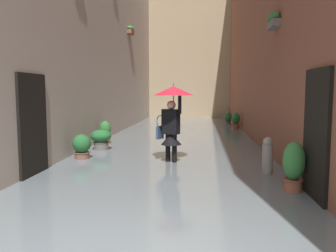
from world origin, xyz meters
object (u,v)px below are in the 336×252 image
at_px(potted_plant_mid_right, 105,133).
at_px(mooring_bollard, 267,158).
at_px(potted_plant_near_right, 82,147).
at_px(person_wading, 172,109).
at_px(potted_plant_near_left, 228,119).
at_px(potted_plant_mid_left, 236,122).
at_px(potted_plant_far_right, 101,140).
at_px(potted_plant_far_left, 294,168).

relative_size(potted_plant_mid_right, mooring_bollard, 0.97).
bearing_deg(potted_plant_near_right, person_wading, 175.34).
height_order(potted_plant_near_right, potted_plant_near_left, potted_plant_near_left).
bearing_deg(mooring_bollard, potted_plant_near_right, -14.44).
relative_size(potted_plant_near_right, mooring_bollard, 0.84).
bearing_deg(potted_plant_mid_left, potted_plant_far_right, 52.85).
bearing_deg(potted_plant_mid_right, potted_plant_near_right, 92.68).
height_order(person_wading, potted_plant_mid_left, person_wading).
bearing_deg(potted_plant_mid_right, potted_plant_mid_left, -134.59).
bearing_deg(mooring_bollard, potted_plant_far_right, -29.96).
bearing_deg(potted_plant_near_right, mooring_bollard, 165.56).
bearing_deg(potted_plant_near_right, potted_plant_mid_right, -87.32).
xyz_separation_m(person_wading, potted_plant_mid_left, (-2.30, -7.58, -0.95)).
distance_m(person_wading, potted_plant_far_right, 2.92).
xyz_separation_m(person_wading, potted_plant_near_right, (2.35, -0.19, -1.00)).
bearing_deg(potted_plant_near_left, potted_plant_far_left, 91.06).
distance_m(potted_plant_near_right, potted_plant_far_right, 1.37).
distance_m(potted_plant_near_right, potted_plant_near_left, 10.11).
relative_size(potted_plant_far_right, mooring_bollard, 0.80).
xyz_separation_m(potted_plant_mid_right, potted_plant_far_right, (-0.21, 1.18, -0.05)).
bearing_deg(potted_plant_mid_left, mooring_bollard, 88.62).
height_order(potted_plant_mid_left, potted_plant_far_left, potted_plant_far_left).
distance_m(person_wading, mooring_bollard, 2.49).
bearing_deg(potted_plant_near_right, potted_plant_far_left, 152.67).
xyz_separation_m(potted_plant_mid_left, mooring_bollard, (0.21, 8.53, -0.01)).
bearing_deg(potted_plant_mid_right, potted_plant_far_right, 100.24).
relative_size(potted_plant_mid_left, potted_plant_near_right, 1.16).
distance_m(potted_plant_far_right, potted_plant_near_left, 8.86).
xyz_separation_m(person_wading, mooring_bollard, (-2.10, 0.95, -0.96)).
relative_size(person_wading, potted_plant_far_right, 2.88).
distance_m(potted_plant_near_left, mooring_bollard, 10.23).
bearing_deg(potted_plant_mid_right, potted_plant_near_left, -124.84).
relative_size(potted_plant_near_left, mooring_bollard, 0.87).
distance_m(potted_plant_mid_left, potted_plant_near_left, 1.72).
distance_m(person_wading, potted_plant_near_right, 2.56).
bearing_deg(potted_plant_far_left, potted_plant_mid_left, -90.04).
relative_size(person_wading, potted_plant_mid_left, 2.39).
height_order(person_wading, potted_plant_near_right, person_wading).
bearing_deg(person_wading, potted_plant_near_left, -102.65).
distance_m(potted_plant_far_right, mooring_bollard, 5.03).
distance_m(person_wading, potted_plant_far_left, 3.30).
bearing_deg(potted_plant_near_right, potted_plant_far_right, -93.93).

